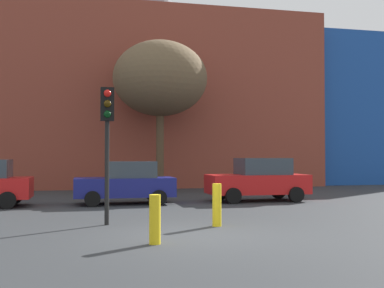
{
  "coord_description": "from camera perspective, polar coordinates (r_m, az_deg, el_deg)",
  "views": [
    {
      "loc": [
        -2.41,
        -10.8,
        1.85
      ],
      "look_at": [
        1.96,
        8.71,
        2.36
      ],
      "focal_mm": 44.37,
      "sensor_mm": 36.0,
      "label": 1
    }
  ],
  "objects": [
    {
      "name": "building_backdrop",
      "position": [
        33.85,
        -5.69,
        4.29
      ],
      "size": [
        38.45,
        13.73,
        12.69
      ],
      "color": "brown",
      "rests_on": "ground_plane"
    },
    {
      "name": "traffic_light_island",
      "position": [
        12.98,
        -10.16,
        2.43
      ],
      "size": [
        0.36,
        0.36,
        3.7
      ],
      "rotation": [
        0.0,
        0.0,
        -1.57
      ],
      "color": "black",
      "rests_on": "ground_plane"
    },
    {
      "name": "bollard_yellow_0",
      "position": [
        12.61,
        3.01,
        -7.32
      ],
      "size": [
        0.24,
        0.24,
        1.12
      ],
      "primitive_type": "cylinder",
      "color": "yellow",
      "rests_on": "ground_plane"
    },
    {
      "name": "bollard_yellow_1",
      "position": [
        10.1,
        -4.48,
        -9.02
      ],
      "size": [
        0.24,
        0.24,
        1.04
      ],
      "primitive_type": "cylinder",
      "color": "yellow",
      "rests_on": "ground_plane"
    },
    {
      "name": "bare_tree_0",
      "position": [
        24.76,
        -3.85,
        7.8
      ],
      "size": [
        4.87,
        4.87,
        7.81
      ],
      "color": "brown",
      "rests_on": "ground_plane"
    },
    {
      "name": "parked_car_3",
      "position": [
        19.77,
        8.01,
        -4.26
      ],
      "size": [
        4.08,
        2.0,
        1.77
      ],
      "rotation": [
        0.0,
        0.0,
        3.14
      ],
      "color": "red",
      "rests_on": "ground_plane"
    },
    {
      "name": "ground_plane",
      "position": [
        11.22,
        -0.04,
        -10.94
      ],
      "size": [
        200.0,
        200.0,
        0.0
      ],
      "primitive_type": "plane",
      "color": "#2D3033"
    },
    {
      "name": "parked_car_2",
      "position": [
        18.58,
        -7.93,
        -4.63
      ],
      "size": [
        3.81,
        1.87,
        1.65
      ],
      "rotation": [
        0.0,
        0.0,
        3.14
      ],
      "color": "navy",
      "rests_on": "ground_plane"
    }
  ]
}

